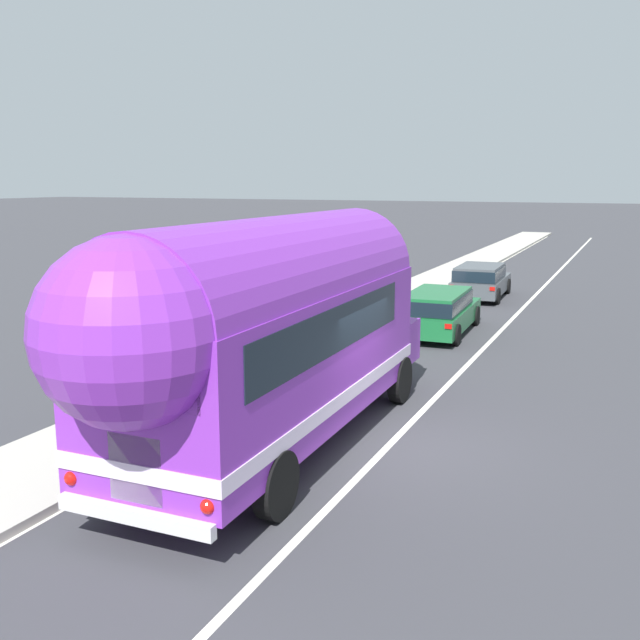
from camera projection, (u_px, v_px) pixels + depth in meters
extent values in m
plane|color=#38383D|center=(389.00, 445.00, 12.99)|extent=(300.00, 300.00, 0.00)
cube|color=silver|center=(506.00, 325.00, 23.74)|extent=(0.14, 80.00, 0.01)
cube|color=silver|center=(404.00, 317.00, 25.15)|extent=(0.12, 80.00, 0.01)
cube|color=#ADA89E|center=(350.00, 322.00, 23.85)|extent=(2.53, 90.00, 0.15)
cube|color=purple|center=(276.00, 354.00, 12.43)|extent=(2.62, 7.94, 2.30)
cylinder|color=purple|center=(275.00, 289.00, 12.21)|extent=(2.57, 7.84, 2.45)
sphere|color=purple|center=(130.00, 332.00, 8.70)|extent=(2.40, 2.40, 2.40)
cube|color=purple|center=(365.00, 339.00, 16.71)|extent=(2.28, 1.33, 0.95)
cube|color=silver|center=(277.00, 390.00, 12.56)|extent=(2.66, 7.98, 0.24)
cube|color=black|center=(268.00, 323.00, 12.05)|extent=(2.62, 6.14, 0.76)
cube|color=black|center=(132.00, 372.00, 8.78)|extent=(2.00, 0.11, 0.84)
cube|color=silver|center=(136.00, 469.00, 9.01)|extent=(0.80, 0.07, 0.90)
cube|color=silver|center=(134.00, 516.00, 9.05)|extent=(2.34, 0.17, 0.20)
sphere|color=red|center=(72.00, 478.00, 9.47)|extent=(0.20, 0.20, 0.20)
sphere|color=red|center=(208.00, 506.00, 8.66)|extent=(0.20, 0.20, 0.20)
cube|color=black|center=(357.00, 286.00, 15.91)|extent=(2.14, 0.13, 0.96)
cube|color=silver|center=(375.00, 339.00, 17.35)|extent=(0.90, 0.11, 0.56)
cylinder|color=black|center=(301.00, 369.00, 16.33)|extent=(0.27, 1.00, 1.00)
cylinder|color=black|center=(400.00, 380.00, 15.42)|extent=(0.27, 1.00, 1.00)
cylinder|color=black|center=(140.00, 460.00, 11.01)|extent=(0.27, 1.00, 1.00)
cylinder|color=black|center=(276.00, 485.00, 10.10)|extent=(0.27, 1.00, 1.00)
cube|color=#196633|center=(439.00, 316.00, 22.48)|extent=(1.96, 4.70, 0.60)
cube|color=#196633|center=(437.00, 301.00, 21.93)|extent=(1.70, 3.24, 0.55)
cube|color=black|center=(437.00, 302.00, 21.94)|extent=(1.76, 3.28, 0.43)
cube|color=red|center=(395.00, 322.00, 20.61)|extent=(0.20, 0.05, 0.14)
cube|color=red|center=(448.00, 326.00, 20.04)|extent=(0.20, 0.05, 0.14)
cylinder|color=black|center=(425.00, 312.00, 24.29)|extent=(0.22, 0.65, 0.64)
cylinder|color=black|center=(475.00, 316.00, 23.67)|extent=(0.22, 0.65, 0.64)
cylinder|color=black|center=(399.00, 330.00, 21.35)|extent=(0.22, 0.65, 0.64)
cylinder|color=black|center=(456.00, 335.00, 20.73)|extent=(0.22, 0.65, 0.64)
cube|color=#474C51|center=(481.00, 285.00, 29.24)|extent=(1.94, 4.34, 0.60)
cube|color=#474C51|center=(480.00, 272.00, 28.70)|extent=(1.69, 2.89, 0.55)
cube|color=black|center=(480.00, 273.00, 28.71)|extent=(1.75, 2.93, 0.43)
cube|color=red|center=(451.00, 287.00, 27.54)|extent=(0.20, 0.05, 0.14)
cube|color=red|center=(492.00, 289.00, 26.96)|extent=(0.20, 0.05, 0.14)
cylinder|color=black|center=(467.00, 284.00, 30.91)|extent=(0.22, 0.65, 0.64)
cylinder|color=black|center=(507.00, 286.00, 30.27)|extent=(0.22, 0.65, 0.64)
cylinder|color=black|center=(453.00, 294.00, 28.29)|extent=(0.22, 0.65, 0.64)
cylinder|color=black|center=(497.00, 296.00, 27.65)|extent=(0.22, 0.65, 0.64)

